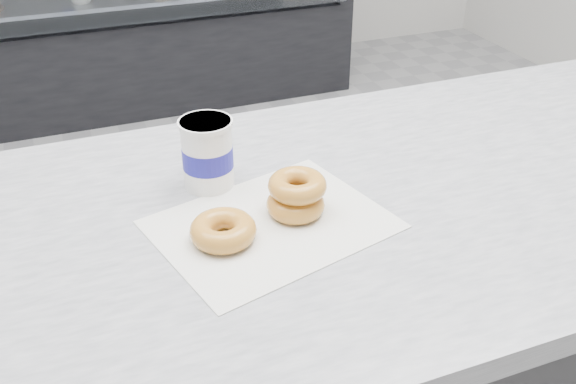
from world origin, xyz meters
The scene contains 6 objects.
ground centered at (0.00, 0.00, 0.00)m, with size 5.00×5.00×0.00m, color #97979A.
display_case centered at (0.00, 2.12, 0.49)m, with size 2.40×0.74×1.25m.
wax_paper centered at (-0.14, -0.63, 0.90)m, with size 0.34×0.26×0.00m, color silver.
donut_single centered at (-0.22, -0.64, 0.92)m, with size 0.10×0.10×0.03m, color gold.
donut_stack centered at (-0.09, -0.61, 0.93)m, with size 0.12×0.12×0.06m.
coffee_cup centered at (-0.19, -0.48, 0.96)m, with size 0.09×0.09×0.12m.
Camera 1 is at (-0.41, -1.39, 1.46)m, focal length 40.00 mm.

